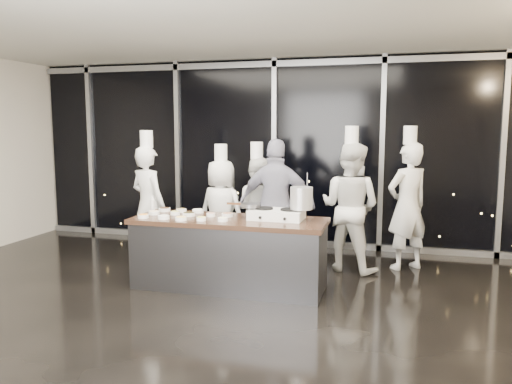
# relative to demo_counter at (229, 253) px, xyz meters

# --- Properties ---
(ground) EXTENTS (9.00, 9.00, 0.00)m
(ground) POSITION_rel_demo_counter_xyz_m (0.00, -0.90, -0.45)
(ground) COLOR black
(ground) RESTS_ON ground
(room_shell) EXTENTS (9.02, 7.02, 3.21)m
(room_shell) POSITION_rel_demo_counter_xyz_m (0.18, -0.90, 1.79)
(room_shell) COLOR beige
(room_shell) RESTS_ON ground
(window_wall) EXTENTS (8.90, 0.11, 3.20)m
(window_wall) POSITION_rel_demo_counter_xyz_m (0.00, 2.53, 1.14)
(window_wall) COLOR black
(window_wall) RESTS_ON ground
(demo_counter) EXTENTS (2.46, 0.86, 0.90)m
(demo_counter) POSITION_rel_demo_counter_xyz_m (0.00, 0.00, 0.00)
(demo_counter) COLOR #37373C
(demo_counter) RESTS_ON ground
(stove) EXTENTS (0.68, 0.44, 0.14)m
(stove) POSITION_rel_demo_counter_xyz_m (0.59, 0.11, 0.51)
(stove) COLOR white
(stove) RESTS_ON demo_counter
(frying_pan) EXTENTS (0.45, 0.26, 0.04)m
(frying_pan) POSITION_rel_demo_counter_xyz_m (0.24, 0.12, 0.61)
(frying_pan) COLOR gray
(frying_pan) RESTS_ON stove
(stock_pot) EXTENTS (0.28, 0.28, 0.27)m
(stock_pot) POSITION_rel_demo_counter_xyz_m (0.90, 0.12, 0.72)
(stock_pot) COLOR silver
(stock_pot) RESTS_ON stove
(prep_bowls) EXTENTS (1.18, 0.73, 0.05)m
(prep_bowls) POSITION_rel_demo_counter_xyz_m (-0.61, 0.01, 0.47)
(prep_bowls) COLOR white
(prep_bowls) RESTS_ON demo_counter
(squeeze_bottle) EXTENTS (0.07, 0.07, 0.24)m
(squeeze_bottle) POSITION_rel_demo_counter_xyz_m (-1.14, 0.16, 0.56)
(squeeze_bottle) COLOR silver
(squeeze_bottle) RESTS_ON demo_counter
(chef_far_left) EXTENTS (0.76, 0.64, 2.00)m
(chef_far_left) POSITION_rel_demo_counter_xyz_m (-1.54, 0.81, 0.45)
(chef_far_left) COLOR silver
(chef_far_left) RESTS_ON ground
(chef_left) EXTENTS (0.87, 0.68, 1.80)m
(chef_left) POSITION_rel_demo_counter_xyz_m (-0.50, 1.15, 0.34)
(chef_left) COLOR silver
(chef_left) RESTS_ON ground
(chef_center) EXTENTS (0.79, 0.62, 1.82)m
(chef_center) POSITION_rel_demo_counter_xyz_m (-0.01, 1.40, 0.36)
(chef_center) COLOR silver
(chef_center) RESTS_ON ground
(guest) EXTENTS (1.12, 0.50, 1.88)m
(guest) POSITION_rel_demo_counter_xyz_m (0.38, 1.05, 0.49)
(guest) COLOR #141539
(guest) RESTS_ON ground
(chef_right) EXTENTS (1.07, 0.95, 2.06)m
(chef_right) POSITION_rel_demo_counter_xyz_m (1.41, 1.21, 0.47)
(chef_right) COLOR silver
(chef_right) RESTS_ON ground
(chef_side) EXTENTS (0.80, 0.76, 2.06)m
(chef_side) POSITION_rel_demo_counter_xyz_m (2.20, 1.50, 0.48)
(chef_side) COLOR silver
(chef_side) RESTS_ON ground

